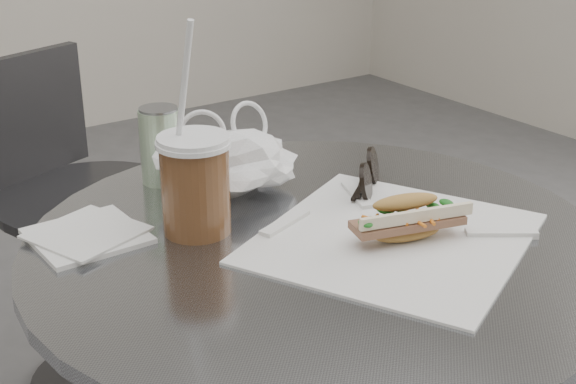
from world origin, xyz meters
TOP-DOWN VIEW (x-y plane):
  - chair_far at (-0.01, 1.09)m, footprint 0.44×0.46m
  - sandwich_paper at (0.07, 0.14)m, footprint 0.44×0.43m
  - banh_mi at (0.08, 0.13)m, footprint 0.19×0.12m
  - iced_coffee at (-0.12, 0.31)m, footprint 0.10×0.10m
  - sunglasses at (0.15, 0.28)m, footprint 0.11×0.10m
  - plastic_bag at (-0.02, 0.38)m, footprint 0.21×0.18m
  - napkin_stack at (-0.25, 0.37)m, footprint 0.16×0.16m
  - drink_can at (-0.08, 0.49)m, footprint 0.06×0.06m

SIDE VIEW (x-z plane):
  - chair_far at x=-0.01m, z-range -0.04..0.75m
  - sandwich_paper at x=0.07m, z-range 0.74..0.74m
  - napkin_stack at x=-0.25m, z-range 0.74..0.75m
  - sunglasses at x=0.15m, z-range 0.73..0.79m
  - banh_mi at x=0.08m, z-range 0.74..0.80m
  - plastic_bag at x=-0.02m, z-range 0.74..0.84m
  - drink_can at x=-0.08m, z-range 0.74..0.86m
  - iced_coffee at x=-0.12m, z-range 0.67..0.95m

